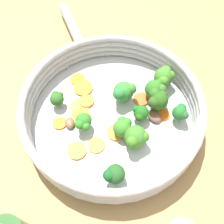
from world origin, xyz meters
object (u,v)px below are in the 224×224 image
skillet (112,117)px  broccoli_floret_1 (124,92)px  carrot_slice_5 (141,99)px  broccoli_floret_3 (158,99)px  broccoli_floret_0 (84,123)px  mushroom_piece_1 (155,116)px  carrot_slice_10 (78,80)px  carrot_slice_1 (80,106)px  broccoli_floret_2 (114,175)px  carrot_slice_2 (96,145)px  carrot_slice_8 (77,151)px  broccoli_floret_6 (180,113)px  carrot_slice_4 (163,115)px  carrot_slice_0 (83,88)px  carrot_slice_3 (60,123)px  carrot_slice_7 (86,101)px  carrot_slice_9 (116,132)px  broccoli_floret_8 (123,127)px  broccoli_floret_4 (136,138)px  broccoli_floret_5 (155,89)px  mushroom_piece_0 (70,123)px  broccoli_floret_7 (140,113)px  broccoli_floret_10 (57,99)px  carrot_slice_6 (81,118)px

skillet → broccoli_floret_1: (0.02, -0.04, 0.04)m
carrot_slice_5 → broccoli_floret_3: (-0.03, -0.02, 0.03)m
broccoli_floret_0 → broccoli_floret_1: size_ratio=0.81×
mushroom_piece_1 → carrot_slice_10: bearing=33.7°
carrot_slice_1 → broccoli_floret_2: bearing=179.2°
carrot_slice_2 → carrot_slice_10: same height
mushroom_piece_1 → broccoli_floret_3: bearing=-37.0°
broccoli_floret_3 → carrot_slice_2: bearing=99.5°
carrot_slice_8 → broccoli_floret_3: size_ratio=0.72×
broccoli_floret_0 → broccoli_floret_6: bearing=-108.5°
broccoli_floret_6 → mushroom_piece_1: (0.02, 0.04, -0.02)m
carrot_slice_4 → broccoli_floret_6: bearing=-134.0°
broccoli_floret_0 → carrot_slice_0: bearing=-20.3°
broccoli_floret_2 → broccoli_floret_1: bearing=-32.4°
carrot_slice_4 → carrot_slice_8: carrot_slice_8 is taller
skillet → broccoli_floret_2: bearing=155.8°
skillet → carrot_slice_3: (0.03, 0.10, 0.01)m
carrot_slice_7 → broccoli_floret_0: bearing=154.4°
carrot_slice_9 → broccoli_floret_8: bearing=-110.9°
skillet → broccoli_floret_2: size_ratio=7.81×
carrot_slice_7 → broccoli_floret_1: size_ratio=0.62×
broccoli_floret_2 → carrot_slice_2: bearing=1.4°
broccoli_floret_3 → broccoli_floret_4: 0.10m
carrot_slice_5 → broccoli_floret_6: bearing=-149.0°
carrot_slice_8 → broccoli_floret_4: (-0.04, -0.11, 0.03)m
broccoli_floret_5 → broccoli_floret_6: broccoli_floret_5 is taller
broccoli_floret_4 → broccoli_floret_5: (0.08, -0.09, -0.00)m
mushroom_piece_1 → carrot_slice_8: bearing=90.3°
broccoli_floret_5 → mushroom_piece_0: bearing=86.1°
broccoli_floret_7 → broccoli_floret_10: 0.17m
carrot_slice_1 → broccoli_floret_6: 0.21m
carrot_slice_4 → broccoli_floret_2: bearing=117.6°
carrot_slice_9 → carrot_slice_8: bearing=92.4°
carrot_slice_10 → broccoli_floret_4: 0.20m
broccoli_floret_5 → mushroom_piece_1: bearing=151.0°
carrot_slice_10 → broccoli_floret_1: size_ratio=0.66×
broccoli_floret_0 → broccoli_floret_1: 0.11m
carrot_slice_7 → carrot_slice_6: bearing=141.1°
carrot_slice_2 → carrot_slice_8: carrot_slice_8 is taller
carrot_slice_10 → carrot_slice_7: bearing=175.4°
carrot_slice_0 → broccoli_floret_6: bearing=-136.9°
broccoli_floret_3 → broccoli_floret_4: broccoli_floret_3 is taller
broccoli_floret_0 → broccoli_floret_6: same height
broccoli_floret_1 → broccoli_floret_5: size_ratio=1.07×
carrot_slice_1 → mushroom_piece_0: size_ratio=1.58×
carrot_slice_2 → carrot_slice_10: 0.17m
carrot_slice_2 → broccoli_floret_10: broccoli_floret_10 is taller
carrot_slice_3 → broccoli_floret_10: (0.04, -0.01, 0.02)m
carrot_slice_9 → carrot_slice_10: same height
carrot_slice_1 → mushroom_piece_1: size_ratio=1.19×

